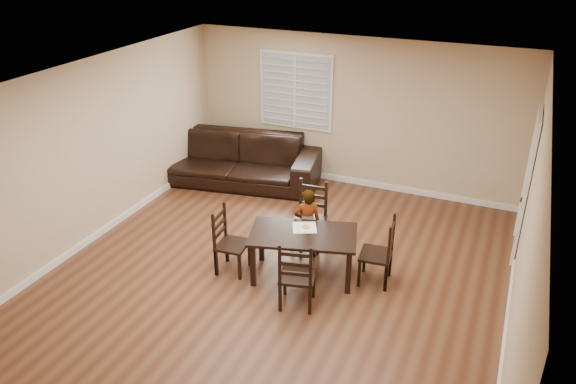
% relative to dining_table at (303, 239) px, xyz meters
% --- Properties ---
extents(ground, '(7.00, 7.00, 0.00)m').
position_rel_dining_table_xyz_m(ground, '(-0.32, -0.31, -0.57)').
color(ground, brown).
rests_on(ground, ground).
extents(room, '(6.04, 7.04, 2.72)m').
position_rel_dining_table_xyz_m(room, '(-0.29, -0.13, 1.23)').
color(room, tan).
rests_on(room, ground).
extents(dining_table, '(1.58, 1.15, 0.67)m').
position_rel_dining_table_xyz_m(dining_table, '(0.00, 0.00, 0.00)').
color(dining_table, black).
rests_on(dining_table, ground).
extents(chair_near, '(0.48, 0.45, 1.01)m').
position_rel_dining_table_xyz_m(chair_near, '(-0.22, 0.89, -0.12)').
color(chair_near, black).
rests_on(chair_near, ground).
extents(chair_far, '(0.52, 0.50, 0.96)m').
position_rel_dining_table_xyz_m(chair_far, '(0.20, -0.74, -0.14)').
color(chair_far, black).
rests_on(chair_far, ground).
extents(chair_left, '(0.44, 0.46, 0.95)m').
position_rel_dining_table_xyz_m(chair_left, '(-1.06, -0.27, -0.14)').
color(chair_left, black).
rests_on(chair_left, ground).
extents(chair_right, '(0.45, 0.47, 0.97)m').
position_rel_dining_table_xyz_m(chair_right, '(1.06, 0.27, -0.14)').
color(chair_right, black).
rests_on(chair_right, ground).
extents(child, '(0.47, 0.42, 1.07)m').
position_rel_dining_table_xyz_m(child, '(-0.14, 0.50, -0.04)').
color(child, gray).
rests_on(child, ground).
extents(napkin, '(0.42, 0.42, 0.00)m').
position_rel_dining_table_xyz_m(napkin, '(-0.04, 0.15, 0.09)').
color(napkin, beige).
rests_on(napkin, dining_table).
extents(donut, '(0.10, 0.10, 0.04)m').
position_rel_dining_table_xyz_m(donut, '(-0.03, 0.16, 0.11)').
color(donut, gold).
rests_on(donut, napkin).
extents(sofa, '(3.21, 1.70, 0.89)m').
position_rel_dining_table_xyz_m(sofa, '(-2.31, 2.40, -0.13)').
color(sofa, black).
rests_on(sofa, ground).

